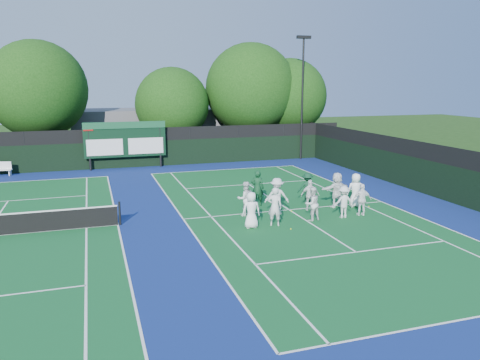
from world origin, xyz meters
name	(u,v)px	position (x,y,z in m)	size (l,w,h in m)	color
ground	(297,215)	(0.00, 0.00, 0.00)	(120.00, 120.00, 0.00)	#1B3C10
court_apron	(173,220)	(-6.00, 1.00, 0.00)	(34.00, 32.00, 0.01)	navy
near_court	(289,210)	(0.00, 1.00, 0.01)	(11.05, 23.85, 0.01)	#115625
back_fence	(139,150)	(-6.00, 16.00, 1.36)	(34.00, 0.08, 3.00)	black
divider_fence_right	(437,174)	(9.00, 1.00, 1.36)	(0.08, 32.00, 3.00)	black
scoreboard	(125,140)	(-7.01, 15.59, 2.19)	(6.00, 0.21, 3.55)	black
clubhouse	(173,130)	(-2.00, 24.00, 2.00)	(18.00, 6.00, 4.00)	#5E5D63
light_pole_right	(303,84)	(7.50, 15.70, 6.30)	(1.20, 0.30, 10.12)	black
bench	(0,168)	(-15.63, 15.37, 0.54)	(1.63, 0.74, 1.00)	white
tree_b	(40,92)	(-12.98, 19.58, 5.68)	(7.53, 7.53, 9.64)	black
tree_c	(174,106)	(-2.58, 19.58, 4.44)	(6.20, 6.20, 7.70)	black
tree_d	(252,91)	(4.43, 19.58, 5.66)	(7.97, 7.97, 9.85)	black
tree_e	(290,98)	(8.13, 19.58, 5.01)	(6.76, 6.76, 8.57)	black
tennis_ball_0	(291,229)	(-1.25, -2.03, 0.03)	(0.07, 0.07, 0.07)	#C3E71B
tennis_ball_1	(292,211)	(-0.01, 0.67, 0.03)	(0.07, 0.07, 0.07)	#C3E71B
tennis_ball_2	(369,207)	(4.21, 0.24, 0.03)	(0.07, 0.07, 0.07)	#C3E71B
tennis_ball_4	(309,201)	(1.79, 2.33, 0.03)	(0.07, 0.07, 0.07)	#C3E71B
player_front_0	(251,210)	(-2.83, -1.24, 0.83)	(0.81, 0.53, 1.66)	white
player_front_1	(275,207)	(-1.71, -1.26, 0.90)	(0.65, 0.43, 1.80)	silver
player_front_2	(312,204)	(0.27, -1.02, 0.81)	(0.79, 0.61, 1.62)	silver
player_front_3	(343,202)	(1.91, -1.07, 0.78)	(1.01, 0.58, 1.57)	silver
player_front_4	(362,200)	(2.97, -1.00, 0.79)	(0.93, 0.39, 1.59)	white
player_back_0	(245,199)	(-2.45, 0.76, 0.85)	(0.82, 0.64, 1.69)	silver
player_back_1	(277,196)	(-0.91, 0.46, 0.91)	(1.18, 0.68, 1.83)	silver
player_back_2	(310,195)	(0.98, 0.63, 0.80)	(0.93, 0.39, 1.60)	white
player_back_3	(337,190)	(2.60, 0.82, 0.92)	(1.71, 0.54, 1.84)	white
player_back_4	(355,190)	(3.53, 0.52, 0.89)	(0.87, 0.57, 1.79)	white
coach_left	(257,188)	(-1.25, 2.34, 0.95)	(0.69, 0.45, 1.90)	#103B1F
coach_right	(307,188)	(1.58, 2.20, 0.81)	(1.05, 0.60, 1.63)	#0F3821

